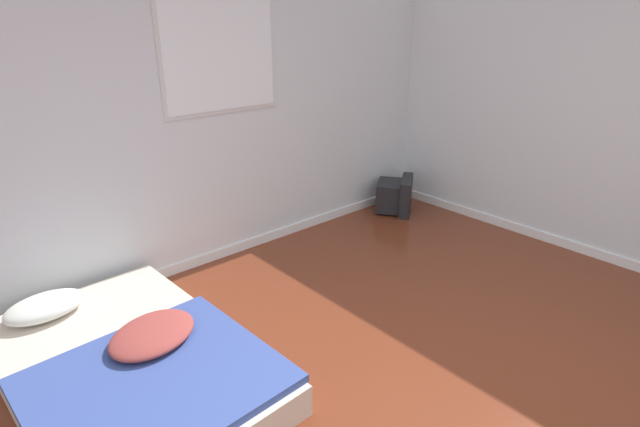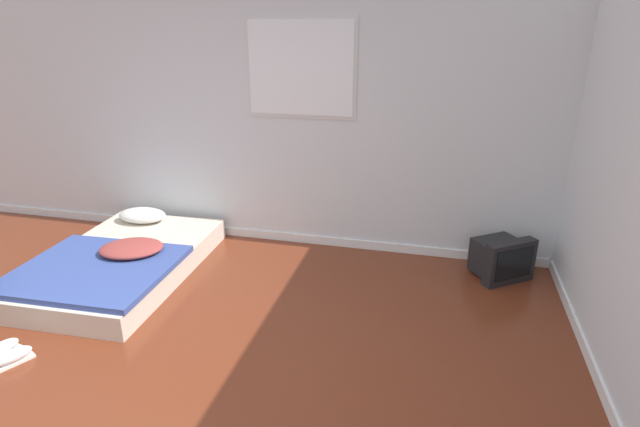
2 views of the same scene
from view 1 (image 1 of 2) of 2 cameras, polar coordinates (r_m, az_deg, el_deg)
The scene contains 4 objects.
ground_plane at distance 3.11m, azimuth 13.79°, elevation -22.55°, with size 20.00×20.00×0.00m, color maroon.
wall_back at distance 4.34m, azimuth -14.51°, elevation 10.02°, with size 8.01×0.08×2.60m.
mattress_bed at distance 3.42m, azimuth -20.98°, elevation -15.80°, with size 1.34×2.05×0.35m.
crt_tv at distance 5.79m, azimuth 8.67°, elevation 2.07°, with size 0.59×0.57×0.40m.
Camera 1 is at (-1.93, -1.14, 2.15)m, focal length 28.00 mm.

